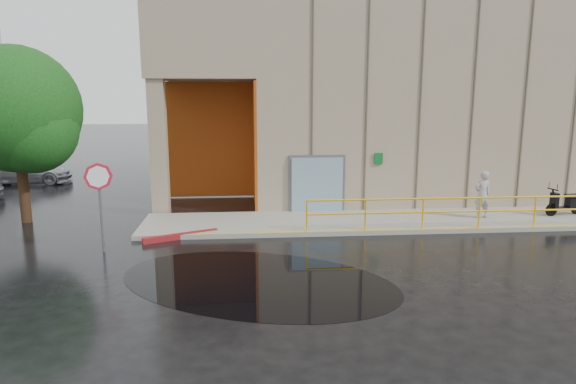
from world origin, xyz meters
name	(u,v)px	position (x,y,z in m)	size (l,w,h in m)	color
ground	(339,269)	(0.00, 0.00, 0.00)	(120.00, 120.00, 0.00)	black
sidewalk	(428,220)	(4.00, 4.50, 0.07)	(20.00, 3.00, 0.15)	gray
building	(408,99)	(5.10, 10.98, 4.21)	(20.00, 10.17, 8.00)	gray
guardrail	(451,212)	(4.25, 3.15, 0.68)	(9.56, 0.06, 1.03)	yellow
person	(482,195)	(5.87, 4.41, 0.99)	(0.61, 0.40, 1.68)	#A0A0A5
scooter	(566,196)	(9.07, 4.57, 0.84)	(1.59, 0.77, 1.20)	black
stop_sign	(99,188)	(-6.55, 1.91, 1.90)	(0.74, 0.35, 2.61)	slate
red_curb	(181,236)	(-4.49, 3.10, 0.09)	(2.40, 0.18, 0.18)	maroon
puddle	(257,281)	(-2.18, -0.76, 0.00)	(7.08, 4.36, 0.01)	black
car_c	(26,171)	(-13.43, 13.66, 0.63)	(1.76, 4.34, 1.26)	silver
tree_near	(20,114)	(-10.06, 5.61, 3.79)	(4.32, 4.32, 6.12)	#311E10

